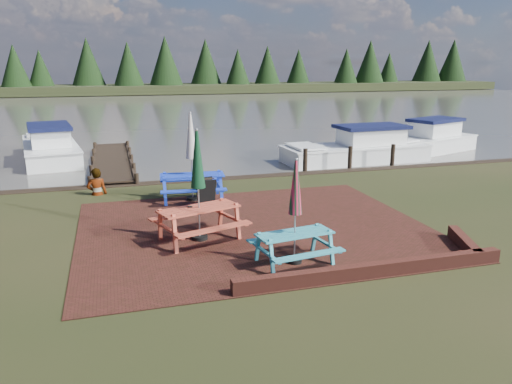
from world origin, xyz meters
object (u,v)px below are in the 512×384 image
Objects in this scene: jetty at (112,161)px; person at (95,169)px; picnic_table_red at (199,203)px; chalkboard at (206,193)px; boat_near at (358,150)px; picnic_table_teal at (295,228)px; boat_far at (427,142)px; picnic_table_blue at (192,170)px; boat_jetty at (50,148)px.

person is (-0.55, -5.44, 0.78)m from jetty.
chalkboard is at bearing 57.93° from picnic_table_red.
chalkboard is at bearing 123.99° from boat_near.
picnic_table_teal is at bearing -67.91° from picnic_table_red.
jetty is at bearing 68.33° from boat_far.
boat_far reaches higher than jetty.
jetty is (-2.66, 7.87, -0.34)m from chalkboard.
picnic_table_teal is 0.25× the size of jetty.
boat_near is at bearing -164.09° from person.
picnic_table_blue is at bearing 65.23° from picnic_table_red.
picnic_table_blue is 0.40× the size of boat_jetty.
person is (-2.94, 1.54, -0.08)m from picnic_table_blue.
boat_jetty is 3.85× the size of person.
picnic_table_blue is 10.01m from boat_near.
person is (-3.21, 2.44, 0.44)m from chalkboard.
picnic_table_teal is at bearing -73.87° from jetty.
chalkboard is 0.49× the size of person.
chalkboard is 8.32m from jetty.
chalkboard is at bearing 140.99° from person.
boat_jetty is (-2.75, 2.54, 0.26)m from jetty.
picnic_table_teal is at bearing -88.27° from chalkboard.
chalkboard reaches higher than jetty.
jetty is at bearing 98.46° from chalkboard.
boat_near is (8.96, 8.92, -0.61)m from picnic_table_red.
boat_near is 12.05m from person.
picnic_table_blue reaches higher than picnic_table_teal.
boat_jetty is (-6.43, 15.27, -0.43)m from picnic_table_teal.
boat_near is 1.09× the size of boat_far.
boat_jetty reaches higher than boat_near.
picnic_table_red is 2.95m from chalkboard.
boat_far is 16.76m from person.
picnic_table_teal reaches higher than boat_far.
boat_far is at bearing 37.69° from picnic_table_teal.
picnic_table_teal is 1.29× the size of person.
picnic_table_blue is 3.32m from person.
picnic_table_red is 0.99× the size of picnic_table_blue.
picnic_table_red reaches higher than jetty.
jetty is at bearing 78.31° from boat_near.
boat_jetty is (-4.71, 13.23, -0.58)m from picnic_table_red.
picnic_table_teal is 2.62× the size of chalkboard.
chalkboard is at bearing -71.48° from boat_jetty.
picnic_table_blue is (-1.29, 5.76, 0.16)m from picnic_table_teal.
boat_far is (13.51, 10.17, -0.60)m from picnic_table_red.
boat_far is at bearing -164.75° from person.
picnic_table_blue is 10.83m from boat_jetty.
boat_near is (10.92, -1.78, 0.24)m from jetty.
jetty is at bearing 82.26° from picnic_table_red.
person is (2.20, -7.98, 0.52)m from boat_jetty.
picnic_table_red reaches higher than person.
boat_jetty is at bearing 137.26° from jetty.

